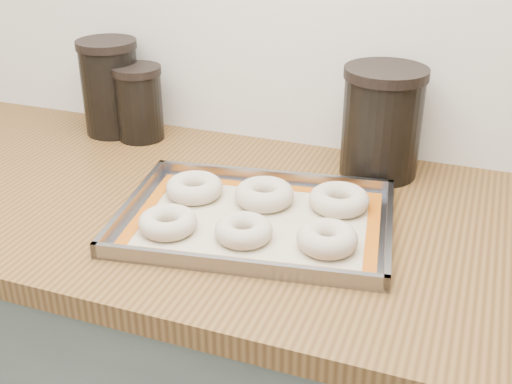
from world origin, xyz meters
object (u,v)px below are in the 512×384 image
at_px(bagel_front_right, 327,239).
at_px(canister_mid, 139,103).
at_px(bagel_back_left, 194,188).
at_px(bagel_front_mid, 244,230).
at_px(bagel_back_right, 339,200).
at_px(baking_tray, 256,219).
at_px(bagel_back_mid, 264,194).
at_px(bagel_front_left, 168,222).
at_px(canister_right, 382,122).
at_px(canister_left, 110,87).

bearing_deg(bagel_front_right, canister_mid, 147.96).
bearing_deg(canister_mid, bagel_back_left, -43.72).
relative_size(bagel_front_mid, bagel_back_right, 0.89).
distance_m(baking_tray, bagel_back_mid, 0.07).
height_order(bagel_front_left, bagel_back_right, bagel_back_right).
xyz_separation_m(baking_tray, bagel_back_left, (-0.14, 0.05, 0.02)).
bearing_deg(canister_mid, bagel_back_right, -20.18).
bearing_deg(canister_right, baking_tray, -119.36).
distance_m(bagel_front_left, bagel_back_right, 0.31).
bearing_deg(baking_tray, canister_left, 147.60).
bearing_deg(bagel_front_right, bagel_front_mid, -171.89).
bearing_deg(bagel_back_right, bagel_back_mid, -168.05).
bearing_deg(bagel_front_left, canister_mid, 125.14).
xyz_separation_m(baking_tray, canister_left, (-0.46, 0.29, 0.10)).
xyz_separation_m(bagel_front_left, bagel_back_left, (-0.01, 0.13, 0.00)).
distance_m(bagel_back_left, bagel_back_mid, 0.13).
bearing_deg(bagel_back_right, bagel_back_left, -170.03).
bearing_deg(canister_left, bagel_back_left, -37.32).
distance_m(baking_tray, canister_right, 0.34).
height_order(bagel_front_mid, bagel_back_left, bagel_back_left).
relative_size(bagel_front_left, bagel_front_mid, 1.03).
height_order(bagel_front_mid, canister_mid, canister_mid).
relative_size(bagel_front_right, bagel_back_right, 0.91).
xyz_separation_m(bagel_front_mid, bagel_back_mid, (-0.01, 0.13, 0.00)).
distance_m(bagel_back_left, canister_right, 0.39).
xyz_separation_m(bagel_back_right, canister_left, (-0.58, 0.20, 0.09)).
distance_m(bagel_back_left, bagel_back_right, 0.27).
height_order(baking_tray, canister_left, canister_left).
bearing_deg(canister_mid, bagel_front_right, -32.04).
xyz_separation_m(bagel_front_right, bagel_back_right, (-0.01, 0.14, -0.00)).
height_order(bagel_front_left, canister_right, canister_right).
relative_size(baking_tray, canister_left, 2.37).
distance_m(bagel_front_right, bagel_back_left, 0.29).
relative_size(bagel_front_right, canister_right, 0.45).
bearing_deg(bagel_front_mid, baking_tray, 92.43).
bearing_deg(bagel_back_mid, bagel_front_mid, -85.17).
bearing_deg(bagel_back_right, bagel_front_right, -83.90).
distance_m(baking_tray, bagel_front_mid, 0.07).
height_order(bagel_back_mid, canister_right, canister_right).
distance_m(bagel_front_left, canister_right, 0.47).
distance_m(bagel_front_mid, bagel_front_right, 0.14).
bearing_deg(bagel_front_left, bagel_back_mid, 51.83).
height_order(baking_tray, bagel_front_left, bagel_front_left).
xyz_separation_m(bagel_back_mid, bagel_back_right, (0.13, 0.03, -0.00)).
bearing_deg(bagel_back_left, bagel_front_left, -84.20).
height_order(canister_mid, canister_right, canister_right).
height_order(bagel_back_right, canister_left, canister_left).
bearing_deg(bagel_front_left, bagel_front_right, 8.16).
distance_m(bagel_back_mid, canister_left, 0.51).
distance_m(bagel_front_left, bagel_front_right, 0.27).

